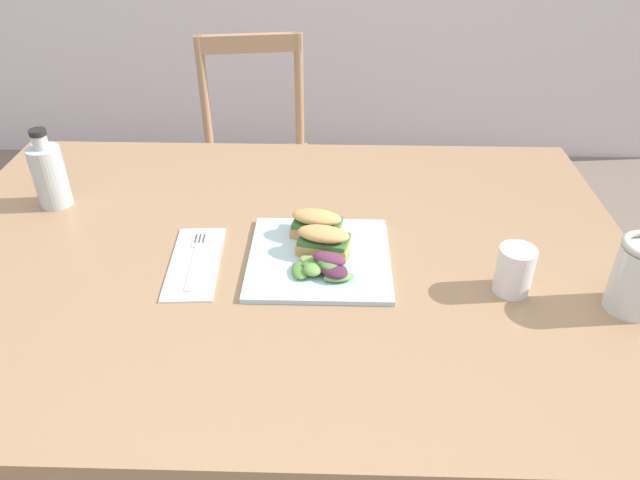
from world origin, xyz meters
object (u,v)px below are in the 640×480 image
at_px(dining_table, 279,292).
at_px(sandwich_half_back, 317,223).
at_px(plate_lunch, 319,258).
at_px(cup_extra_side, 514,270).
at_px(sandwich_half_front, 323,240).
at_px(bottle_cold_brew, 50,178).
at_px(mason_jar_iced_tea, 638,279).
at_px(chair_wooden_far, 257,164).
at_px(fork_on_napkin, 196,256).

xyz_separation_m(dining_table, sandwich_half_back, (0.08, 0.04, 0.14)).
height_order(plate_lunch, cup_extra_side, cup_extra_side).
xyz_separation_m(dining_table, sandwich_half_front, (0.09, -0.02, 0.14)).
distance_m(plate_lunch, sandwich_half_back, 0.08).
relative_size(bottle_cold_brew, mason_jar_iced_tea, 1.31).
height_order(dining_table, bottle_cold_brew, bottle_cold_brew).
relative_size(dining_table, chair_wooden_far, 1.64).
distance_m(chair_wooden_far, bottle_cold_brew, 0.93).
distance_m(plate_lunch, bottle_cold_brew, 0.63).
xyz_separation_m(sandwich_half_front, bottle_cold_brew, (-0.60, 0.19, 0.03)).
bearing_deg(cup_extra_side, bottle_cold_brew, 163.32).
distance_m(sandwich_half_back, fork_on_napkin, 0.25).
height_order(dining_table, fork_on_napkin, fork_on_napkin).
xyz_separation_m(chair_wooden_far, sandwich_half_front, (0.26, -0.98, 0.33)).
bearing_deg(plate_lunch, cup_extra_side, -13.44).
distance_m(plate_lunch, sandwich_half_front, 0.04).
relative_size(sandwich_half_front, cup_extra_side, 1.23).
height_order(fork_on_napkin, bottle_cold_brew, bottle_cold_brew).
relative_size(plate_lunch, bottle_cold_brew, 1.53).
bearing_deg(chair_wooden_far, plate_lunch, -75.54).
height_order(chair_wooden_far, cup_extra_side, chair_wooden_far).
relative_size(sandwich_half_front, fork_on_napkin, 0.59).
distance_m(chair_wooden_far, sandwich_half_front, 1.07).
bearing_deg(chair_wooden_far, bottle_cold_brew, -113.11).
relative_size(chair_wooden_far, mason_jar_iced_tea, 6.41).
bearing_deg(bottle_cold_brew, dining_table, -18.39).
relative_size(fork_on_napkin, bottle_cold_brew, 1.04).
height_order(sandwich_half_front, fork_on_napkin, sandwich_half_front).
relative_size(bottle_cold_brew, cup_extra_side, 1.99).
distance_m(dining_table, chair_wooden_far, 0.99).
xyz_separation_m(plate_lunch, sandwich_half_front, (0.01, 0.01, 0.03)).
distance_m(sandwich_half_front, fork_on_napkin, 0.25).
distance_m(chair_wooden_far, cup_extra_side, 1.28).
height_order(plate_lunch, sandwich_half_back, sandwich_half_back).
xyz_separation_m(dining_table, plate_lunch, (0.09, -0.03, 0.11)).
bearing_deg(mason_jar_iced_tea, chair_wooden_far, 125.50).
bearing_deg(plate_lunch, sandwich_half_back, 95.88).
relative_size(sandwich_half_back, fork_on_napkin, 0.59).
bearing_deg(mason_jar_iced_tea, plate_lunch, 166.90).
bearing_deg(sandwich_half_back, chair_wooden_far, 105.11).
bearing_deg(chair_wooden_far, sandwich_half_back, -74.89).
relative_size(sandwich_half_front, mason_jar_iced_tea, 0.81).
xyz_separation_m(sandwich_half_front, sandwich_half_back, (-0.01, 0.06, 0.00)).
bearing_deg(cup_extra_side, dining_table, 165.35).
bearing_deg(cup_extra_side, chair_wooden_far, 119.32).
relative_size(dining_table, sandwich_half_back, 13.01).
distance_m(sandwich_half_front, bottle_cold_brew, 0.63).
height_order(sandwich_half_front, mason_jar_iced_tea, mason_jar_iced_tea).
bearing_deg(chair_wooden_far, sandwich_half_front, -74.98).
xyz_separation_m(dining_table, cup_extra_side, (0.43, -0.11, 0.15)).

